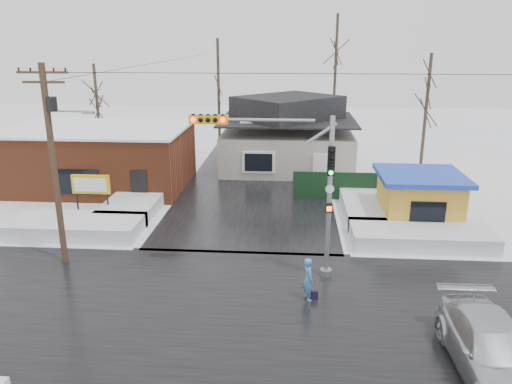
# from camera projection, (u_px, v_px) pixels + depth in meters

# --- Properties ---
(ground) EXTENTS (120.00, 120.00, 0.00)m
(ground) POSITION_uv_depth(u_px,v_px,m) (226.00, 307.00, 19.28)
(ground) COLOR white
(ground) RESTS_ON ground
(road_ns) EXTENTS (10.00, 120.00, 0.02)m
(road_ns) POSITION_uv_depth(u_px,v_px,m) (226.00, 307.00, 19.28)
(road_ns) COLOR black
(road_ns) RESTS_ON ground
(road_ew) EXTENTS (120.00, 10.00, 0.02)m
(road_ew) POSITION_uv_depth(u_px,v_px,m) (226.00, 307.00, 19.28)
(road_ew) COLOR black
(road_ew) RESTS_ON ground
(snowbank_nw) EXTENTS (7.00, 3.00, 0.80)m
(snowbank_nw) POSITION_uv_depth(u_px,v_px,m) (75.00, 226.00, 26.48)
(snowbank_nw) COLOR white
(snowbank_nw) RESTS_ON ground
(snowbank_ne) EXTENTS (7.00, 3.00, 0.80)m
(snowbank_ne) POSITION_uv_depth(u_px,v_px,m) (421.00, 236.00, 25.19)
(snowbank_ne) COLOR white
(snowbank_ne) RESTS_ON ground
(snowbank_nside_w) EXTENTS (3.00, 8.00, 0.80)m
(snowbank_nside_w) POSITION_uv_depth(u_px,v_px,m) (140.00, 198.00, 31.10)
(snowbank_nside_w) COLOR white
(snowbank_nside_w) RESTS_ON ground
(snowbank_nside_e) EXTENTS (3.00, 8.00, 0.80)m
(snowbank_nside_e) POSITION_uv_depth(u_px,v_px,m) (367.00, 204.00, 30.10)
(snowbank_nside_e) COLOR white
(snowbank_nside_e) RESTS_ON ground
(traffic_signal) EXTENTS (6.05, 0.68, 7.00)m
(traffic_signal) POSITION_uv_depth(u_px,v_px,m) (292.00, 175.00, 20.60)
(traffic_signal) COLOR gray
(traffic_signal) RESTS_ON ground
(utility_pole) EXTENTS (3.15, 0.44, 9.00)m
(utility_pole) POSITION_uv_depth(u_px,v_px,m) (54.00, 155.00, 21.68)
(utility_pole) COLOR #382619
(utility_pole) RESTS_ON ground
(brick_building) EXTENTS (12.20, 8.20, 4.12)m
(brick_building) POSITION_uv_depth(u_px,v_px,m) (99.00, 157.00, 34.70)
(brick_building) COLOR brown
(brick_building) RESTS_ON ground
(marquee_sign) EXTENTS (2.20, 0.21, 2.55)m
(marquee_sign) POSITION_uv_depth(u_px,v_px,m) (91.00, 186.00, 28.41)
(marquee_sign) COLOR black
(marquee_sign) RESTS_ON ground
(house) EXTENTS (10.40, 8.40, 5.76)m
(house) POSITION_uv_depth(u_px,v_px,m) (287.00, 136.00, 39.33)
(house) COLOR #ADA79C
(house) RESTS_ON ground
(kiosk) EXTENTS (4.60, 4.60, 2.88)m
(kiosk) POSITION_uv_depth(u_px,v_px,m) (419.00, 198.00, 27.70)
(kiosk) COLOR gold
(kiosk) RESTS_ON ground
(fence) EXTENTS (8.00, 0.12, 1.80)m
(fence) POSITION_uv_depth(u_px,v_px,m) (355.00, 186.00, 31.90)
(fence) COLOR black
(fence) RESTS_ON ground
(tree_far_left) EXTENTS (3.00, 3.00, 10.00)m
(tree_far_left) POSITION_uv_depth(u_px,v_px,m) (218.00, 63.00, 42.01)
(tree_far_left) COLOR #332821
(tree_far_left) RESTS_ON ground
(tree_far_mid) EXTENTS (3.00, 3.00, 12.00)m
(tree_far_mid) POSITION_uv_depth(u_px,v_px,m) (337.00, 44.00, 42.74)
(tree_far_mid) COLOR #332821
(tree_far_mid) RESTS_ON ground
(tree_far_right) EXTENTS (3.00, 3.00, 9.00)m
(tree_far_right) POSITION_uv_depth(u_px,v_px,m) (429.00, 80.00, 35.38)
(tree_far_right) COLOR #332821
(tree_far_right) RESTS_ON ground
(tree_far_west) EXTENTS (3.00, 3.00, 8.00)m
(tree_far_west) POSITION_uv_depth(u_px,v_px,m) (95.00, 84.00, 41.28)
(tree_far_west) COLOR #332821
(tree_far_west) RESTS_ON ground
(pedestrian) EXTENTS (0.60, 0.75, 1.77)m
(pedestrian) POSITION_uv_depth(u_px,v_px,m) (308.00, 279.00, 19.58)
(pedestrian) COLOR #427BB9
(pedestrian) RESTS_ON ground
(car) EXTENTS (2.42, 5.76, 1.66)m
(car) POSITION_uv_depth(u_px,v_px,m) (493.00, 350.00, 15.20)
(car) COLOR silver
(car) RESTS_ON ground
(shopping_bag) EXTENTS (0.29, 0.16, 0.35)m
(shopping_bag) POSITION_uv_depth(u_px,v_px,m) (314.00, 296.00, 19.78)
(shopping_bag) COLOR black
(shopping_bag) RESTS_ON ground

